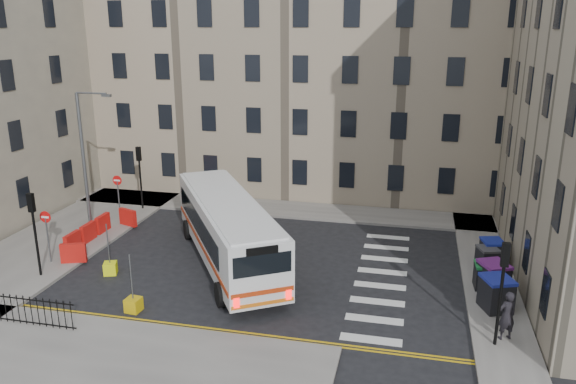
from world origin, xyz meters
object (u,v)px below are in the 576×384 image
at_px(wheelie_bin_d, 487,258).
at_px(bollard_yellow, 110,268).
at_px(pedestrian, 507,315).
at_px(bollard_chevron, 134,305).
at_px(wheelie_bin_b, 493,277).
at_px(wheelie_bin_c, 485,276).
at_px(wheelie_bin_a, 496,293).
at_px(wheelie_bin_e, 492,252).
at_px(bus, 227,228).
at_px(streetlamp, 84,161).

relative_size(wheelie_bin_d, bollard_yellow, 2.11).
relative_size(pedestrian, bollard_chevron, 3.29).
relative_size(wheelie_bin_b, wheelie_bin_c, 1.39).
height_order(wheelie_bin_a, wheelie_bin_e, wheelie_bin_a).
distance_m(bus, pedestrian, 13.58).
xyz_separation_m(wheelie_bin_c, wheelie_bin_d, (0.32, 2.13, -0.01)).
xyz_separation_m(bus, pedestrian, (12.73, -4.65, -0.79)).
height_order(wheelie_bin_a, wheelie_bin_b, wheelie_bin_a).
distance_m(wheelie_bin_d, bollard_chevron, 16.81).
distance_m(wheelie_bin_e, pedestrian, 7.29).
height_order(wheelie_bin_a, pedestrian, pedestrian).
xyz_separation_m(streetlamp, wheelie_bin_a, (21.91, -4.61, -3.46)).
relative_size(bus, wheelie_bin_d, 9.32).
xyz_separation_m(bollard_yellow, bollard_chevron, (2.89, -3.13, 0.00)).
bearing_deg(streetlamp, pedestrian, -17.63).
relative_size(streetlamp, wheelie_bin_b, 4.98).
bearing_deg(bollard_yellow, wheelie_bin_a, 0.81).
distance_m(wheelie_bin_a, pedestrian, 2.39).
xyz_separation_m(wheelie_bin_a, wheelie_bin_c, (-0.25, 2.01, -0.14)).
xyz_separation_m(bus, bollard_chevron, (-2.31, -5.66, -1.63)).
distance_m(wheelie_bin_c, wheelie_bin_d, 2.15).
distance_m(streetlamp, wheelie_bin_d, 22.28).
bearing_deg(wheelie_bin_b, streetlamp, 147.56).
bearing_deg(wheelie_bin_e, pedestrian, -105.20).
relative_size(wheelie_bin_b, wheelie_bin_d, 1.29).
height_order(bus, pedestrian, bus).
bearing_deg(bus, streetlamp, 133.54).
relative_size(wheelie_bin_a, wheelie_bin_c, 1.38).
bearing_deg(streetlamp, bollard_chevron, -49.00).
height_order(streetlamp, wheelie_bin_a, streetlamp).
bearing_deg(pedestrian, wheelie_bin_d, -116.58).
distance_m(wheelie_bin_a, wheelie_bin_c, 2.03).
height_order(bus, wheelie_bin_b, bus).
relative_size(wheelie_bin_b, pedestrian, 0.83).
distance_m(wheelie_bin_c, wheelie_bin_e, 2.95).
bearing_deg(wheelie_bin_d, bollard_chevron, -171.69).
bearing_deg(pedestrian, streetlamp, -44.32).
bearing_deg(streetlamp, bollard_yellow, -50.14).
bearing_deg(wheelie_bin_d, streetlamp, 160.48).
xyz_separation_m(wheelie_bin_a, pedestrian, (0.08, -2.38, 0.26)).
bearing_deg(wheelie_bin_a, wheelie_bin_d, 68.16).
bearing_deg(wheelie_bin_b, pedestrian, -114.28).
distance_m(bus, wheelie_bin_b, 12.76).
xyz_separation_m(wheelie_bin_d, bollard_chevron, (-15.03, -7.52, -0.43)).
bearing_deg(bollard_chevron, wheelie_bin_d, 26.59).
distance_m(wheelie_bin_a, bollard_chevron, 15.35).
relative_size(streetlamp, wheelie_bin_c, 6.94).
bearing_deg(pedestrian, wheelie_bin_e, -118.86).
height_order(wheelie_bin_c, bollard_yellow, wheelie_bin_c).
relative_size(wheelie_bin_e, bollard_yellow, 2.23).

